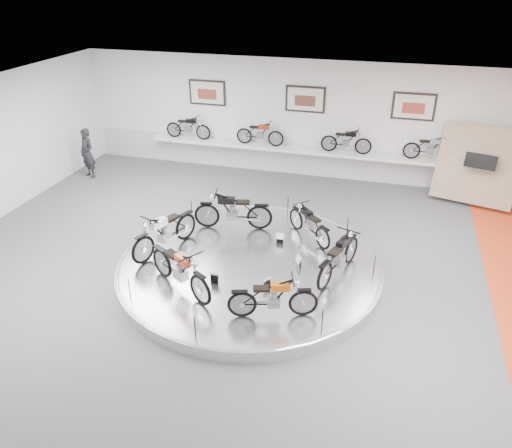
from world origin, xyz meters
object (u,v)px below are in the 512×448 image
(display_platform, at_px, (249,267))
(bike_b, at_px, (309,223))
(shelf, at_px, (302,150))
(bike_d, at_px, (165,231))
(bike_e, at_px, (180,269))
(visitor, at_px, (87,153))
(bike_c, at_px, (233,211))
(bike_f, at_px, (273,297))
(bike_a, at_px, (339,256))

(display_platform, distance_m, bike_b, 2.03)
(shelf, distance_m, bike_d, 6.80)
(display_platform, xyz_separation_m, bike_e, (-1.13, -1.50, 0.69))
(display_platform, distance_m, shelf, 6.46)
(bike_d, xyz_separation_m, bike_e, (1.05, -1.47, -0.01))
(shelf, xyz_separation_m, visitor, (-7.19, -1.99, -0.13))
(display_platform, relative_size, bike_b, 4.18)
(bike_c, xyz_separation_m, bike_d, (-1.26, -1.60, 0.01))
(shelf, xyz_separation_m, bike_f, (1.05, -8.27, -0.24))
(bike_d, height_order, bike_f, bike_d)
(bike_b, height_order, bike_d, bike_d)
(visitor, bearing_deg, display_platform, -5.84)
(bike_e, bearing_deg, bike_b, 84.47)
(bike_c, distance_m, bike_e, 3.08)
(bike_f, xyz_separation_m, visitor, (-8.24, 6.29, 0.11))
(display_platform, height_order, visitor, visitor)
(bike_b, bearing_deg, bike_e, 97.92)
(bike_b, bearing_deg, bike_d, 70.28)
(bike_d, relative_size, visitor, 1.06)
(bike_c, relative_size, visitor, 1.04)
(bike_a, xyz_separation_m, bike_b, (-0.97, 1.53, -0.06))
(shelf, xyz_separation_m, bike_e, (-1.13, -7.90, -0.16))
(bike_c, bearing_deg, shelf, -112.20)
(display_platform, bearing_deg, bike_c, 120.44)
(bike_b, bearing_deg, bike_a, 167.11)
(visitor, bearing_deg, bike_e, -18.64)
(bike_d, bearing_deg, display_platform, 111.50)
(bike_e, distance_m, visitor, 8.47)
(shelf, distance_m, bike_b, 4.99)
(display_platform, distance_m, bike_a, 2.23)
(display_platform, relative_size, visitor, 3.67)
(bike_b, relative_size, bike_d, 0.83)
(bike_c, bearing_deg, bike_d, 40.38)
(shelf, distance_m, bike_f, 8.34)
(bike_c, height_order, visitor, visitor)
(display_platform, relative_size, bike_f, 4.07)
(bike_e, bearing_deg, display_platform, 84.47)
(display_platform, relative_size, bike_d, 3.46)
(bike_b, height_order, visitor, visitor)
(bike_a, bearing_deg, shelf, 37.02)
(bike_e, relative_size, visitor, 1.04)
(bike_c, height_order, bike_f, bike_c)
(display_platform, height_order, bike_b, bike_b)
(display_platform, bearing_deg, bike_b, 52.99)
(bike_a, bearing_deg, display_platform, 108.98)
(shelf, bearing_deg, bike_e, -98.17)
(display_platform, bearing_deg, bike_e, -127.02)
(bike_a, relative_size, bike_b, 1.12)
(display_platform, distance_m, visitor, 8.47)
(bike_f, bearing_deg, visitor, 124.78)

